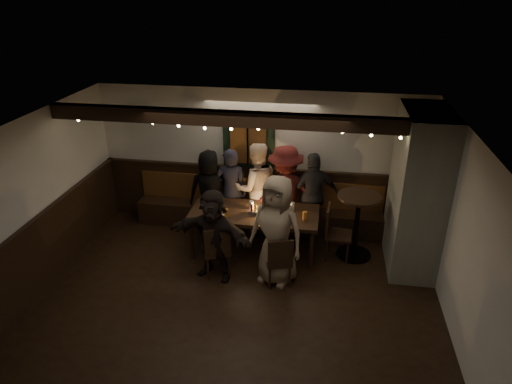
% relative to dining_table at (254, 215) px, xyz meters
% --- Properties ---
extents(room, '(6.02, 5.01, 2.62)m').
position_rel_dining_table_xyz_m(room, '(1.00, 0.02, 0.37)').
color(room, black).
rests_on(room, ground).
extents(dining_table, '(2.16, 0.93, 0.94)m').
position_rel_dining_table_xyz_m(dining_table, '(0.00, 0.00, 0.00)').
color(dining_table, black).
rests_on(dining_table, ground).
extents(chair_near_left, '(0.54, 0.54, 0.91)m').
position_rel_dining_table_xyz_m(chair_near_left, '(-0.45, -0.81, -0.19)').
color(chair_near_left, black).
rests_on(chair_near_left, ground).
extents(chair_near_right, '(0.48, 0.48, 0.85)m').
position_rel_dining_table_xyz_m(chair_near_right, '(0.54, -0.90, -0.23)').
color(chair_near_right, black).
rests_on(chair_near_right, ground).
extents(chair_end, '(0.45, 0.45, 0.94)m').
position_rel_dining_table_xyz_m(chair_end, '(1.34, 0.05, -0.17)').
color(chair_end, black).
rests_on(chair_end, ground).
extents(high_top, '(0.71, 0.71, 1.14)m').
position_rel_dining_table_xyz_m(high_top, '(1.72, 0.16, 0.01)').
color(high_top, black).
rests_on(high_top, ground).
extents(person_a, '(0.87, 0.68, 1.56)m').
position_rel_dining_table_xyz_m(person_a, '(-0.93, 0.66, 0.08)').
color(person_a, black).
rests_on(person_a, ground).
extents(person_b, '(0.61, 0.42, 1.63)m').
position_rel_dining_table_xyz_m(person_b, '(-0.53, 0.67, 0.11)').
color(person_b, black).
rests_on(person_b, ground).
extents(person_c, '(1.02, 0.92, 1.73)m').
position_rel_dining_table_xyz_m(person_c, '(-0.09, 0.77, 0.16)').
color(person_c, beige).
rests_on(person_c, ground).
extents(person_d, '(1.30, 1.06, 1.74)m').
position_rel_dining_table_xyz_m(person_d, '(0.45, 0.64, 0.17)').
color(person_d, '#4B1615').
rests_on(person_d, ground).
extents(person_e, '(1.02, 0.71, 1.61)m').
position_rel_dining_table_xyz_m(person_e, '(0.95, 0.74, 0.10)').
color(person_e, '#29292E').
rests_on(person_e, ground).
extents(person_f, '(1.46, 0.81, 1.50)m').
position_rel_dining_table_xyz_m(person_f, '(-0.50, -0.80, 0.04)').
color(person_f, black).
rests_on(person_f, ground).
extents(person_g, '(1.00, 0.82, 1.77)m').
position_rel_dining_table_xyz_m(person_g, '(0.47, -0.75, 0.18)').
color(person_g, gray).
rests_on(person_g, ground).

